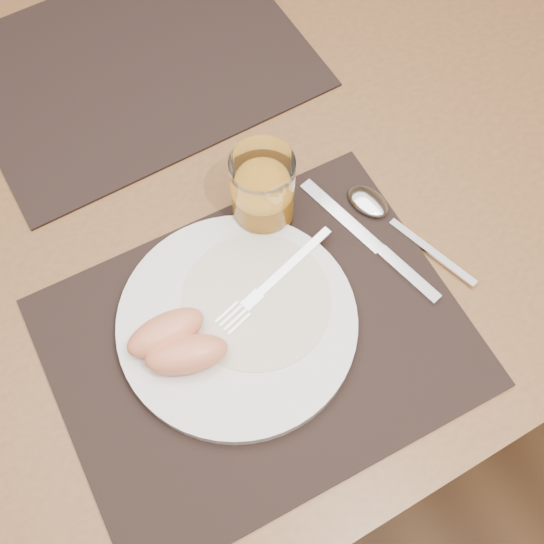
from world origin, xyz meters
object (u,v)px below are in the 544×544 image
at_px(placemat_near, 259,342).
at_px(fork, 267,287).
at_px(plate, 237,322).
at_px(spoon, 377,209).
at_px(table, 198,223).
at_px(placemat_far, 137,64).
at_px(knife, 380,250).
at_px(juice_glass, 263,194).

height_order(placemat_near, fork, fork).
relative_size(plate, spoon, 1.43).
xyz_separation_m(table, placemat_far, (0.03, 0.22, 0.09)).
xyz_separation_m(placemat_far, spoon, (0.16, -0.36, 0.01)).
bearing_deg(knife, placemat_near, -171.05).
relative_size(placemat_far, fork, 2.61).
bearing_deg(juice_glass, plate, -130.80).
distance_m(table, plate, 0.22).
height_order(table, plate, plate).
relative_size(table, spoon, 7.41).
bearing_deg(fork, spoon, 9.60).
xyz_separation_m(table, spoon, (0.18, -0.14, 0.09)).
bearing_deg(knife, fork, 172.65).
bearing_deg(placemat_near, plate, 111.06).
bearing_deg(fork, plate, -159.77).
xyz_separation_m(placemat_far, plate, (-0.06, -0.41, 0.01)).
distance_m(table, placemat_near, 0.24).
height_order(placemat_far, knife, knife).
bearing_deg(fork, placemat_far, 87.84).
distance_m(table, placemat_far, 0.24).
distance_m(placemat_near, juice_glass, 0.17).
xyz_separation_m(fork, knife, (0.14, -0.02, -0.02)).
bearing_deg(knife, plate, 179.82).
xyz_separation_m(table, fork, (0.01, -0.17, 0.11)).
height_order(placemat_near, spoon, spoon).
bearing_deg(table, fork, -86.16).
bearing_deg(table, placemat_far, 83.15).
distance_m(placemat_near, placemat_far, 0.44).
relative_size(fork, knife, 0.79).
bearing_deg(fork, table, 93.84).
relative_size(placemat_far, spoon, 2.38).
height_order(placemat_near, plate, plate).
bearing_deg(table, placemat_near, -96.72).
relative_size(plate, juice_glass, 2.41).
bearing_deg(juice_glass, fork, -116.82).
distance_m(fork, spoon, 0.17).
height_order(plate, spoon, plate).
bearing_deg(knife, spoon, 60.01).
distance_m(plate, juice_glass, 0.15).
xyz_separation_m(placemat_near, knife, (0.18, 0.03, 0.00)).
bearing_deg(juice_glass, knife, -49.00).
relative_size(placemat_near, fork, 2.61).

